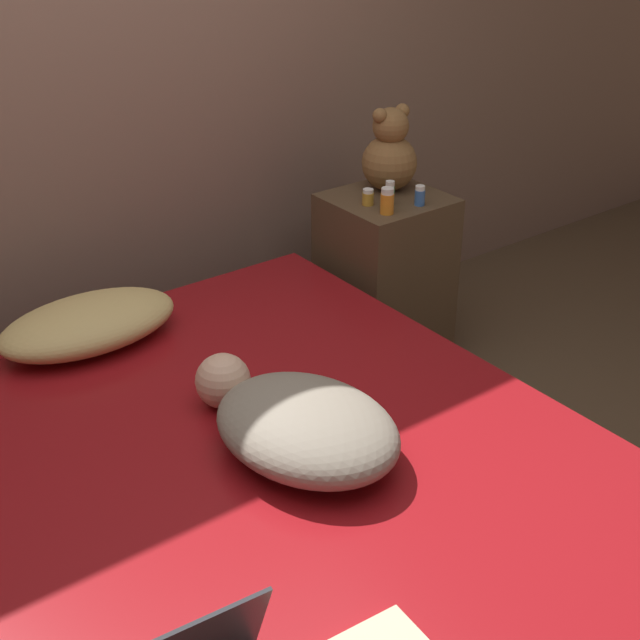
% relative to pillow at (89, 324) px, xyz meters
% --- Properties ---
extents(ground_plane, '(12.00, 12.00, 0.00)m').
position_rel_pillow_xyz_m(ground_plane, '(0.08, -0.84, -0.54)').
color(ground_plane, brown).
extents(wall_back, '(8.00, 0.06, 2.60)m').
position_rel_pillow_xyz_m(wall_back, '(0.08, 0.49, 0.76)').
color(wall_back, '#846656').
rests_on(wall_back, ground_plane).
extents(bed, '(1.73, 2.10, 0.47)m').
position_rel_pillow_xyz_m(bed, '(0.08, -0.84, -0.31)').
color(bed, '#2D2319').
rests_on(bed, ground_plane).
extents(nightstand, '(0.42, 0.40, 0.70)m').
position_rel_pillow_xyz_m(nightstand, '(1.22, -0.02, -0.20)').
color(nightstand, brown).
rests_on(nightstand, ground_plane).
extents(pillow, '(0.58, 0.34, 0.14)m').
position_rel_pillow_xyz_m(pillow, '(0.00, 0.00, 0.00)').
color(pillow, tan).
rests_on(pillow, bed).
extents(person_lying, '(0.48, 0.70, 0.17)m').
position_rel_pillow_xyz_m(person_lying, '(0.21, -0.85, 0.01)').
color(person_lying, gray).
rests_on(person_lying, bed).
extents(teddy_bear, '(0.21, 0.21, 0.32)m').
position_rel_pillow_xyz_m(teddy_bear, '(1.27, 0.05, 0.30)').
color(teddy_bear, brown).
rests_on(teddy_bear, nightstand).
extents(bottle_green, '(0.04, 0.04, 0.09)m').
position_rel_pillow_xyz_m(bottle_green, '(1.17, -0.08, 0.20)').
color(bottle_green, '#3D8E4C').
rests_on(bottle_green, nightstand).
extents(bottle_blue, '(0.04, 0.04, 0.07)m').
position_rel_pillow_xyz_m(bottle_blue, '(1.26, -0.15, 0.19)').
color(bottle_blue, '#3866B2').
rests_on(bottle_blue, nightstand).
extents(bottle_orange, '(0.05, 0.05, 0.10)m').
position_rel_pillow_xyz_m(bottle_orange, '(1.10, -0.14, 0.20)').
color(bottle_orange, orange).
rests_on(bottle_orange, nightstand).
extents(bottle_amber, '(0.04, 0.04, 0.06)m').
position_rel_pillow_xyz_m(bottle_amber, '(1.11, -0.03, 0.18)').
color(bottle_amber, gold).
rests_on(bottle_amber, nightstand).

